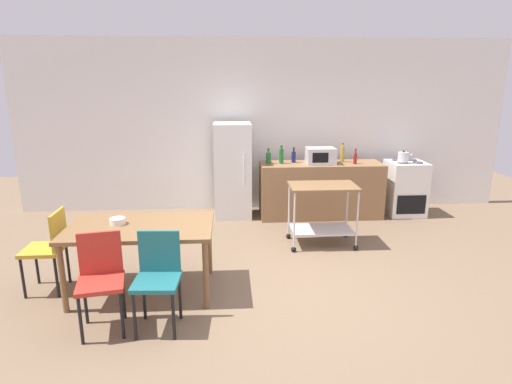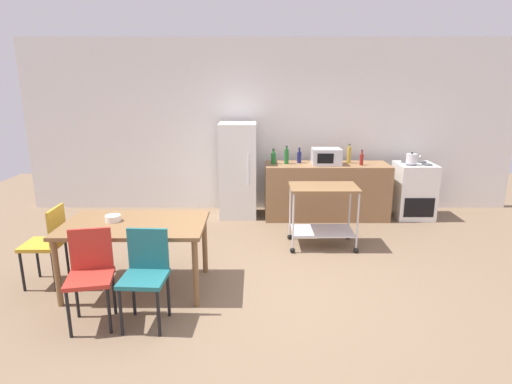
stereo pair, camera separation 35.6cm
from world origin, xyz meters
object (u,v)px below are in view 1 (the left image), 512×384
stove_oven (405,188)px  bottle_hot_sauce (355,158)px  chair_teal (158,274)px  fruit_bowl (118,221)px  microwave (321,156)px  chair_mustard (49,245)px  bottle_olive_oil (281,156)px  bottle_wine (268,158)px  dining_table (141,233)px  refrigerator (233,171)px  chair_red (101,275)px  kitchen_cart (322,205)px  bottle_vinegar (294,156)px  kettle (403,157)px  bottle_soda (342,154)px

stove_oven → bottle_hot_sauce: 1.07m
chair_teal → fruit_bowl: chair_teal is taller
microwave → chair_mustard: bearing=-145.2°
chair_mustard → bottle_olive_oil: bottle_olive_oil is taller
chair_mustard → chair_teal: 1.48m
chair_teal → microwave: size_ratio=1.93×
stove_oven → bottle_wine: (-2.32, -0.00, 0.55)m
dining_table → refrigerator: bearing=69.0°
chair_mustard → bottle_hot_sauce: (3.96, 2.32, 0.48)m
chair_red → bottle_olive_oil: bottle_olive_oil is taller
stove_oven → bottle_wine: 2.38m
chair_teal → chair_red: 0.51m
kitchen_cart → bottle_vinegar: size_ratio=3.62×
chair_mustard → bottle_hot_sauce: 4.61m
bottle_olive_oil → bottle_vinegar: bottle_olive_oil is taller
refrigerator → bottle_olive_oil: refrigerator is taller
bottle_vinegar → fruit_bowl: bottle_vinegar is taller
microwave → stove_oven: bearing=2.4°
chair_mustard → refrigerator: bearing=141.2°
dining_table → chair_red: (-0.23, -0.68, -0.15)m
bottle_olive_oil → chair_mustard: bearing=-138.8°
fruit_bowl → kettle: bearing=30.4°
refrigerator → bottle_olive_oil: size_ratio=5.30×
chair_teal → chair_red: (-0.51, 0.00, 0.00)m
stove_oven → bottle_soda: bottle_soda is taller
chair_mustard → chair_teal: bearing=58.0°
dining_table → chair_mustard: bearing=174.8°
stove_oven → microwave: microwave is taller
chair_teal → chair_mustard: bearing=151.7°
refrigerator → microwave: (1.42, -0.14, 0.25)m
stove_oven → bottle_soda: 1.23m
chair_red → fruit_bowl: 0.78m
chair_mustard → chair_red: bearing=43.9°
dining_table → kettle: (3.78, 2.42, 0.33)m
kettle → fruit_bowl: bearing=-149.6°
fruit_bowl → kettle: (4.02, 2.36, 0.22)m
bottle_wine → fruit_bowl: 3.06m
chair_mustard → microwave: 4.18m
bottle_wine → bottle_vinegar: size_ratio=0.98×
bottle_soda → refrigerator: bearing=179.5°
microwave → kettle: (1.36, -0.04, -0.03)m
refrigerator → fruit_bowl: 2.83m
bottle_vinegar → bottle_hot_sauce: bearing=-11.0°
kitchen_cart → bottle_vinegar: bottle_vinegar is taller
chair_red → bottle_soda: 4.49m
chair_teal → refrigerator: 3.37m
kettle → bottle_olive_oil: bearing=177.1°
chair_mustard → kitchen_cart: size_ratio=0.98×
kitchen_cart → refrigerator: bearing=131.1°
stove_oven → kettle: kettle is taller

